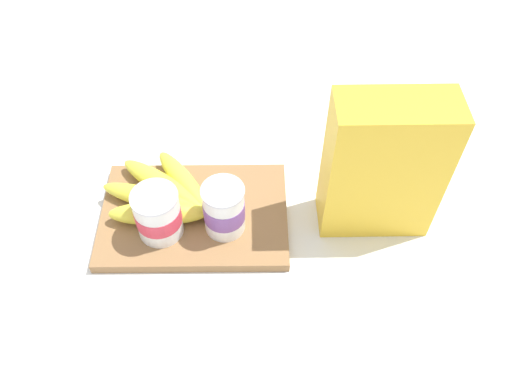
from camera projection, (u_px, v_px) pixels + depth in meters
ground_plane at (195, 218)px, 0.86m from camera, size 2.40×2.40×0.00m
cutting_board at (195, 215)px, 0.85m from camera, size 0.30×0.21×0.02m
cereal_box at (383, 167)px, 0.77m from camera, size 0.17×0.08×0.25m
yogurt_cup_front at (224, 209)px, 0.79m from camera, size 0.07×0.07×0.09m
yogurt_cup_back at (158, 214)px, 0.79m from camera, size 0.07×0.07×0.09m
banana_bunch at (165, 196)px, 0.85m from camera, size 0.20×0.16×0.04m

